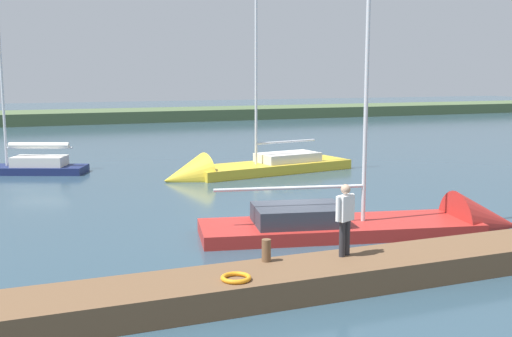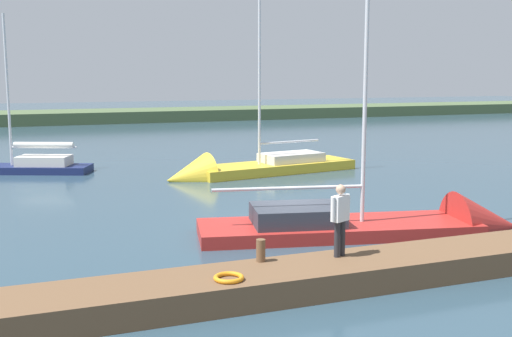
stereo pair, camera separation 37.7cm
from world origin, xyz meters
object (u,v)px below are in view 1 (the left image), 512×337
mooring_post_near (266,250)px  sailboat_behind_pier (1,171)px  life_ring_buoy (236,278)px  sailboat_mid_channel (241,172)px  person_on_dock (345,214)px  sailboat_inner_slip (397,228)px

mooring_post_near → sailboat_behind_pier: bearing=-74.3°
life_ring_buoy → sailboat_mid_channel: (-6.42, -16.70, -0.50)m
person_on_dock → sailboat_mid_channel: bearing=143.4°
sailboat_inner_slip → person_on_dock: bearing=-126.3°
sailboat_behind_pier → person_on_dock: size_ratio=5.05×
sailboat_mid_channel → sailboat_inner_slip: bearing=83.5°
mooring_post_near → life_ring_buoy: 1.52m
sailboat_mid_channel → person_on_dock: size_ratio=7.48×
sailboat_mid_channel → person_on_dock: 16.40m
sailboat_mid_channel → sailboat_behind_pier: sailboat_mid_channel is taller
person_on_dock → sailboat_inner_slip: bearing=106.6°
sailboat_inner_slip → mooring_post_near: bearing=-139.0°
life_ring_buoy → sailboat_inner_slip: sailboat_inner_slip is taller
sailboat_behind_pier → person_on_dock: sailboat_behind_pier is taller
life_ring_buoy → person_on_dock: size_ratio=0.37×
sailboat_mid_channel → person_on_dock: bearing=68.7°
sailboat_behind_pier → person_on_dock: 22.63m
life_ring_buoy → sailboat_inner_slip: bearing=-149.0°
mooring_post_near → life_ring_buoy: mooring_post_near is taller
life_ring_buoy → sailboat_mid_channel: 17.90m
sailboat_inner_slip → sailboat_mid_channel: bearing=105.2°
sailboat_inner_slip → person_on_dock: size_ratio=7.25×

